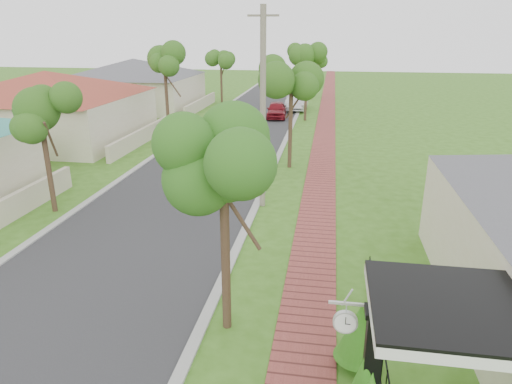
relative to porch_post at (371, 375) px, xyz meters
The scene contains 15 objects.
ground 4.79m from the porch_post, 167.60° to the left, with size 160.00×160.00×0.00m, color #356117.
road 22.34m from the porch_post, 109.77° to the left, with size 7.00×120.00×0.02m, color #28282B.
kerb_right 21.39m from the porch_post, 100.52° to the left, with size 0.30×120.00×0.10m, color #9E9E99.
kerb_left 23.83m from the porch_post, 118.07° to the left, with size 0.30×120.00×0.10m, color #9E9E99.
sidewalk 21.07m from the porch_post, 93.54° to the left, with size 1.50×120.00×0.03m, color brown.
porch_post is the anchor object (origin of this frame).
picket_fence 1.21m from the porch_post, 70.71° to the left, with size 0.03×8.02×1.00m.
street_trees 29.02m from the porch_post, 104.93° to the left, with size 10.70×37.65×5.89m.
far_house_red 28.70m from the porch_post, 132.91° to the left, with size 15.56×15.56×4.60m.
far_house_grey 40.09m from the porch_post, 119.15° to the left, with size 15.56×15.56×4.60m.
parked_car_red 32.25m from the porch_post, 99.91° to the left, with size 1.60×3.97×1.35m, color maroon.
parked_car_white 36.55m from the porch_post, 96.52° to the left, with size 1.73×4.97×1.64m, color #B9B9BB.
near_tree 5.03m from the porch_post, 142.64° to the left, with size 1.96×1.96×5.03m.
utility_pole 11.96m from the porch_post, 108.36° to the left, with size 1.20×0.24×7.99m.
station_clock 1.05m from the porch_post, 141.12° to the left, with size 0.78×0.13×0.66m.
Camera 1 is at (3.56, -7.99, 7.06)m, focal length 32.00 mm.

